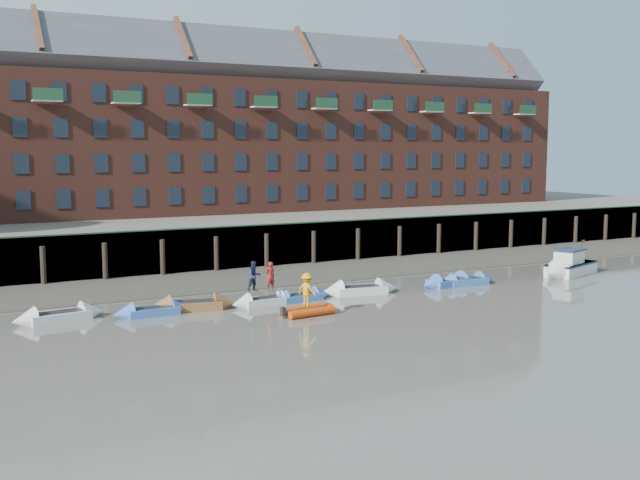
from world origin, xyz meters
TOP-DOWN VIEW (x-y plane):
  - ground at (0.00, 0.00)m, footprint 220.00×220.00m
  - foreshore at (0.00, 18.00)m, footprint 110.00×8.00m
  - mud_band at (0.00, 14.60)m, footprint 110.00×1.60m
  - river_wall at (-0.00, 22.38)m, footprint 110.00×1.23m
  - bank_terrace at (0.00, 36.00)m, footprint 110.00×28.00m
  - apartment_terrace at (-0.00, 36.99)m, footprint 80.60×15.56m
  - rowboat_0 at (-14.68, 10.49)m, footprint 4.94×2.14m
  - rowboat_1 at (-9.99, 9.58)m, footprint 4.33×1.41m
  - rowboat_2 at (-7.62, 9.88)m, footprint 5.08×2.33m
  - rowboat_3 at (-3.50, 9.31)m, footprint 4.24×1.55m
  - rowboat_4 at (-1.16, 9.41)m, footprint 4.08×1.48m
  - rowboat_5 at (3.04, 9.56)m, footprint 5.13×2.20m
  - rowboat_6 at (9.66, 9.30)m, footprint 4.88×2.14m
  - rowboat_7 at (10.88, 9.07)m, footprint 4.47×1.42m
  - rib_tender at (-2.37, 5.81)m, footprint 3.10×1.70m
  - motor_launch at (19.28, 8.57)m, footprint 6.12×3.71m
  - person_rower_a at (-3.16, 9.29)m, footprint 0.64×0.45m
  - person_rower_b at (-4.05, 9.50)m, footprint 0.95×0.80m
  - person_rib_crew at (-2.55, 5.71)m, footprint 1.09×1.35m

SIDE VIEW (x-z plane):
  - ground at x=0.00m, z-range 0.00..0.00m
  - foreshore at x=0.00m, z-range -0.25..0.25m
  - mud_band at x=0.00m, z-range -0.05..0.05m
  - rowboat_4 at x=-1.16m, z-range -0.37..0.79m
  - rowboat_3 at x=-3.50m, z-range -0.39..0.82m
  - rowboat_1 at x=-9.99m, z-range -0.40..0.84m
  - rowboat_7 at x=10.88m, z-range -0.42..0.87m
  - rib_tender at x=-2.37m, z-range -0.03..0.49m
  - rowboat_6 at x=9.66m, z-range -0.44..0.93m
  - rowboat_0 at x=-14.68m, z-range -0.45..0.94m
  - rowboat_2 at x=-7.62m, z-range -0.46..0.96m
  - rowboat_5 at x=3.04m, z-range -0.47..0.98m
  - motor_launch at x=19.28m, z-range -0.59..1.81m
  - person_rib_crew at x=-2.55m, z-range 0.49..2.31m
  - river_wall at x=0.00m, z-range -0.06..3.24m
  - bank_terrace at x=0.00m, z-range 0.00..3.20m
  - person_rower_a at x=-3.16m, z-range 0.81..2.48m
  - person_rower_b at x=-4.05m, z-range 0.81..2.56m
  - apartment_terrace at x=0.00m, z-range 2.34..23.31m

